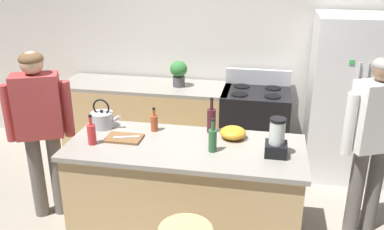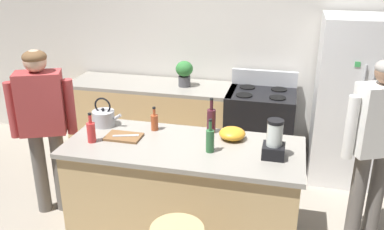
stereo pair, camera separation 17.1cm
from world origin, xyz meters
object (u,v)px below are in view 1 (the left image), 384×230
object	(u,v)px
kitchen_island	(185,193)
blender_appliance	(277,140)
potted_plant	(179,72)
cutting_board	(124,138)
person_by_sink_right	(375,132)
bottle_wine	(211,120)
stove_range	(254,127)
chef_knife	(126,137)
bottle_olive_oil	(213,140)
mixing_bowl	(233,133)
tea_kettle	(102,119)
bottle_cooking_sauce	(154,122)
refrigerator	(352,99)
person_by_island_left	(40,121)
bottle_soda	(92,133)

from	to	relation	value
kitchen_island	blender_appliance	xyz separation A→B (m)	(0.73, -0.04, 0.58)
potted_plant	cutting_board	size ratio (longest dim) A/B	1.00
person_by_sink_right	bottle_wine	world-z (taller)	person_by_sink_right
stove_range	chef_knife	size ratio (longest dim) A/B	4.92
bottle_olive_oil	mixing_bowl	xyz separation A→B (m)	(0.13, 0.28, -0.05)
bottle_wine	tea_kettle	size ratio (longest dim) A/B	1.15
person_by_sink_right	mixing_bowl	bearing A→B (deg)	-170.54
person_by_sink_right	stove_range	bearing A→B (deg)	132.61
bottle_cooking_sauce	tea_kettle	xyz separation A→B (m)	(-0.48, -0.01, 0.00)
refrigerator	blender_appliance	distance (m)	1.74
refrigerator	person_by_island_left	xyz separation A→B (m)	(-2.88, -1.38, 0.07)
kitchen_island	tea_kettle	xyz separation A→B (m)	(-0.80, 0.23, 0.53)
bottle_olive_oil	tea_kettle	xyz separation A→B (m)	(-1.04, 0.29, -0.02)
mixing_bowl	cutting_board	world-z (taller)	mixing_bowl
bottle_cooking_sauce	bottle_soda	size ratio (longest dim) A/B	0.84
stove_range	bottle_olive_oil	bearing A→B (deg)	-99.74
person_by_island_left	bottle_soda	size ratio (longest dim) A/B	6.24
bottle_soda	kitchen_island	bearing A→B (deg)	8.88
tea_kettle	bottle_soda	bearing A→B (deg)	-81.76
person_by_island_left	bottle_wine	xyz separation A→B (m)	(1.52, 0.19, 0.05)
refrigerator	person_by_sink_right	bearing A→B (deg)	-89.73
blender_appliance	tea_kettle	bearing A→B (deg)	170.00
potted_plant	bottle_cooking_sauce	world-z (taller)	potted_plant
person_by_island_left	stove_range	bearing A→B (deg)	37.06
potted_plant	mixing_bowl	bearing A→B (deg)	-60.19
bottle_cooking_sauce	tea_kettle	distance (m)	0.48
kitchen_island	person_by_island_left	size ratio (longest dim) A/B	1.22
kitchen_island	tea_kettle	world-z (taller)	tea_kettle
kitchen_island	bottle_wine	size ratio (longest dim) A/B	6.16
refrigerator	person_by_sink_right	distance (m)	1.10
tea_kettle	chef_knife	world-z (taller)	tea_kettle
potted_plant	chef_knife	distance (m)	1.54
person_by_sink_right	bottle_wine	bearing A→B (deg)	-175.91
refrigerator	person_by_sink_right	size ratio (longest dim) A/B	1.11
bottle_soda	mixing_bowl	world-z (taller)	bottle_soda
tea_kettle	cutting_board	bearing A→B (deg)	-37.65
bottle_olive_oil	mixing_bowl	size ratio (longest dim) A/B	1.24
person_by_island_left	bottle_wine	world-z (taller)	person_by_island_left
bottle_cooking_sauce	cutting_board	world-z (taller)	bottle_cooking_sauce
stove_range	tea_kettle	distance (m)	1.91
stove_range	person_by_sink_right	xyz separation A→B (m)	(1.03, -1.12, 0.51)
refrigerator	person_by_island_left	world-z (taller)	refrigerator
kitchen_island	refrigerator	distance (m)	2.19
bottle_cooking_sauce	kitchen_island	bearing A→B (deg)	-36.58
chef_knife	blender_appliance	bearing A→B (deg)	-20.61
refrigerator	person_by_sink_right	xyz separation A→B (m)	(0.01, -1.09, 0.08)
person_by_island_left	potted_plant	distance (m)	1.73
tea_kettle	cutting_board	xyz separation A→B (m)	(0.28, -0.21, -0.07)
potted_plant	bottle_olive_oil	distance (m)	1.74
bottle_wine	bottle_soda	bearing A→B (deg)	-155.15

